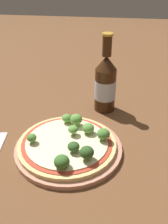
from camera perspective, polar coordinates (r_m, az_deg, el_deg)
name	(u,v)px	position (r m, az deg, el deg)	size (l,w,h in m)	color
ground_plane	(61,149)	(0.64, -4.99, -8.13)	(3.00, 3.00, 0.00)	brown
plate	(69,148)	(0.63, -3.38, -7.90)	(0.25, 0.25, 0.01)	tan
pizza	(67,145)	(0.62, -3.81, -7.16)	(0.23, 0.23, 0.01)	tan
broccoli_floret_0	(88,128)	(0.64, 0.94, -3.53)	(0.03, 0.03, 0.03)	#89A866
broccoli_floret_1	(65,118)	(0.68, -4.18, -1.29)	(0.02, 0.02, 0.02)	#89A866
broccoli_floret_2	(76,119)	(0.66, -1.71, -1.61)	(0.03, 0.03, 0.03)	#89A866
broccoli_floret_3	(62,162)	(0.55, -4.87, -10.73)	(0.03, 0.03, 0.03)	#89A866
broccoli_floret_4	(74,147)	(0.58, -2.29, -7.54)	(0.03, 0.03, 0.02)	#89A866
broccoli_floret_5	(87,152)	(0.56, 0.61, -8.79)	(0.03, 0.03, 0.03)	#89A866
broccoli_floret_6	(103,134)	(0.61, 4.25, -4.79)	(0.03, 0.03, 0.03)	#89A866
broccoli_floret_7	(32,138)	(0.62, -11.31, -5.54)	(0.02, 0.02, 0.02)	#89A866
broccoli_floret_8	(73,130)	(0.63, -2.40, -3.83)	(0.02, 0.02, 0.03)	#89A866
beer_bottle	(105,83)	(0.76, 4.68, 6.22)	(0.06, 0.06, 0.23)	#381E0F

